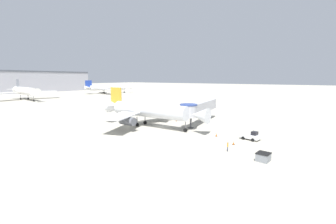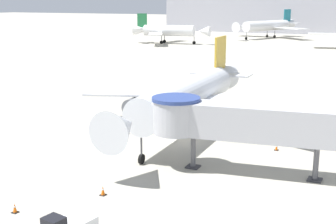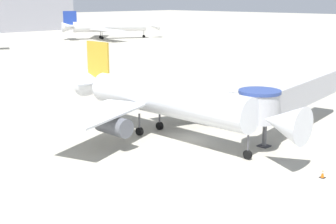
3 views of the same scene
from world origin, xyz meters
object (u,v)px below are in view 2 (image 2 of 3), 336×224
object	(u,v)px
main_airplane	(188,96)
jet_bridge	(262,123)
traffic_cone_near_nose	(103,191)
traffic_cone_apron_front	(15,208)
background_jet_green_tail	(168,30)
traffic_cone_starboard_wing	(276,147)
background_jet_teal_tail	(268,26)

from	to	relation	value
main_airplane	jet_bridge	bearing A→B (deg)	-43.22
jet_bridge	traffic_cone_near_nose	distance (m)	13.64
traffic_cone_apron_front	background_jet_green_tail	distance (m)	127.75
traffic_cone_near_nose	traffic_cone_apron_front	bearing A→B (deg)	-126.96
jet_bridge	traffic_cone_starboard_wing	xyz separation A→B (m)	(-0.16, 6.99, -4.09)
main_airplane	background_jet_green_tail	world-z (taller)	background_jet_green_tail
traffic_cone_apron_front	traffic_cone_starboard_wing	bearing A→B (deg)	58.42
main_airplane	jet_bridge	xyz separation A→B (m)	(10.28, -9.19, 0.33)
jet_bridge	background_jet_green_tail	size ratio (longest dim) A/B	0.81
jet_bridge	background_jet_teal_tail	world-z (taller)	background_jet_teal_tail
main_airplane	traffic_cone_apron_front	xyz separation A→B (m)	(-2.84, -23.29, -3.74)
jet_bridge	traffic_cone_starboard_wing	distance (m)	8.10
traffic_cone_apron_front	background_jet_teal_tail	size ratio (longest dim) A/B	0.02
traffic_cone_starboard_wing	background_jet_green_tail	world-z (taller)	background_jet_green_tail
background_jet_green_tail	background_jet_teal_tail	bearing A→B (deg)	-40.70
main_airplane	background_jet_green_tail	xyz separation A→B (m)	(-48.09, 96.11, 0.25)
jet_bridge	background_jet_green_tail	bearing A→B (deg)	111.02
main_airplane	traffic_cone_near_nose	xyz separation A→B (m)	(0.94, -18.27, -3.72)
traffic_cone_starboard_wing	background_jet_teal_tail	distance (m)	140.27
traffic_cone_starboard_wing	traffic_cone_apron_front	xyz separation A→B (m)	(-12.96, -21.08, 0.02)
jet_bridge	traffic_cone_starboard_wing	bearing A→B (deg)	83.32
jet_bridge	traffic_cone_near_nose	xyz separation A→B (m)	(-9.34, -9.08, -4.05)
jet_bridge	traffic_cone_apron_front	xyz separation A→B (m)	(-13.12, -14.10, -4.07)
traffic_cone_starboard_wing	background_jet_green_tail	distance (m)	114.33
traffic_cone_near_nose	background_jet_teal_tail	bearing A→B (deg)	99.26
traffic_cone_near_nose	background_jet_green_tail	bearing A→B (deg)	113.20
main_airplane	traffic_cone_apron_front	world-z (taller)	main_airplane
main_airplane	traffic_cone_apron_front	distance (m)	23.76
traffic_cone_apron_front	background_jet_teal_tail	bearing A→B (deg)	97.62
jet_bridge	traffic_cone_starboard_wing	size ratio (longest dim) A/B	33.63
background_jet_teal_tail	background_jet_green_tail	world-z (taller)	background_jet_teal_tail
background_jet_teal_tail	background_jet_green_tail	xyz separation A→B (m)	(-24.23, -37.71, -0.34)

